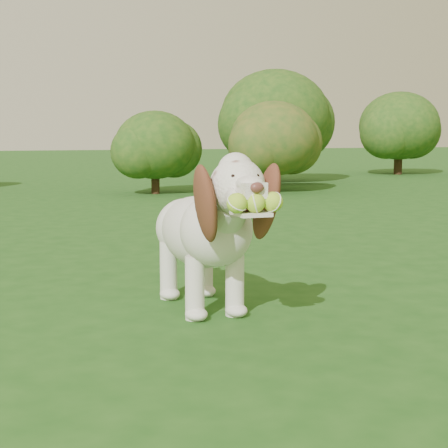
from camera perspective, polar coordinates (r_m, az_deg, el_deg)
name	(u,v)px	position (r m, az deg, el deg)	size (l,w,h in m)	color
ground	(179,329)	(3.39, -3.75, -8.66)	(80.00, 80.00, 0.00)	#1C4A15
dog	(206,227)	(3.62, -1.49, -0.24)	(0.46, 1.31, 0.86)	silver
shrub_f	(275,116)	(13.63, 4.26, 8.92)	(2.13, 2.13, 2.21)	#382314
shrub_d	(274,139)	(11.35, 4.16, 7.09)	(1.44, 1.44, 1.49)	#382314
shrub_h	(399,126)	(16.94, 14.36, 7.90)	(1.89, 1.89, 1.96)	#382314
shrub_c	(155,145)	(11.02, -5.76, 6.54)	(1.28, 1.28, 1.32)	#382314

